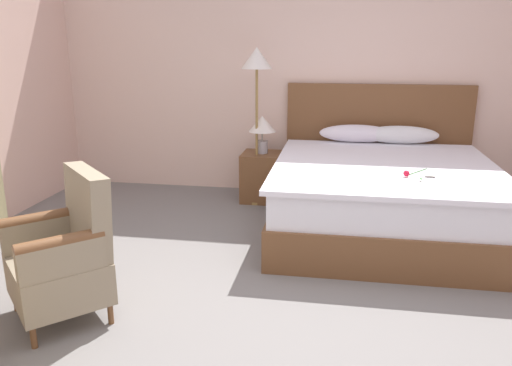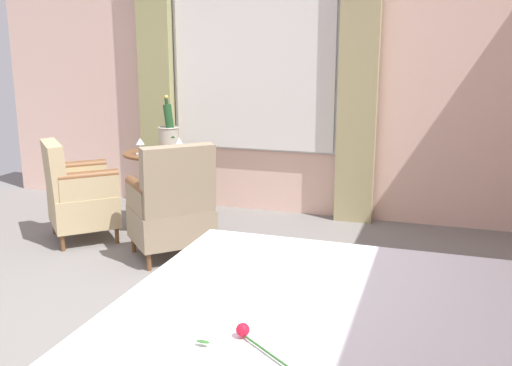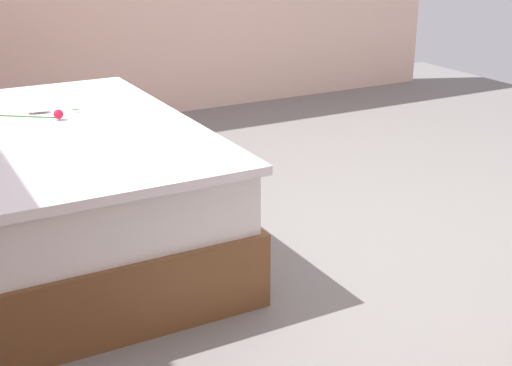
{
  "view_description": "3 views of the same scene",
  "coord_description": "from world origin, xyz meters",
  "px_view_note": "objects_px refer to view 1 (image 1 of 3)",
  "views": [
    {
      "loc": [
        0.25,
        -2.79,
        1.69
      ],
      "look_at": [
        -0.36,
        0.83,
        0.65
      ],
      "focal_mm": 35.0,
      "sensor_mm": 36.0,
      "label": 1
    },
    {
      "loc": [
        2.49,
        1.81,
        1.62
      ],
      "look_at": [
        -0.78,
        0.73,
        0.82
      ],
      "focal_mm": 40.0,
      "sensor_mm": 36.0,
      "label": 2
    },
    {
      "loc": [
        -2.64,
        1.98,
        1.59
      ],
      "look_at": [
        -0.62,
        0.88,
        0.73
      ],
      "focal_mm": 50.0,
      "sensor_mm": 36.0,
      "label": 3
    }
  ],
  "objects_px": {
    "bedside_lamp": "(262,127)",
    "nightstand": "(262,177)",
    "floor_lamp_brass": "(257,75)",
    "armchair_by_window": "(65,255)",
    "bed": "(382,192)"
  },
  "relations": [
    {
      "from": "bed",
      "to": "armchair_by_window",
      "type": "relative_size",
      "value": 2.39
    },
    {
      "from": "bedside_lamp",
      "to": "nightstand",
      "type": "bearing_deg",
      "value": 0.0
    },
    {
      "from": "bedside_lamp",
      "to": "armchair_by_window",
      "type": "relative_size",
      "value": 0.43
    },
    {
      "from": "bed",
      "to": "nightstand",
      "type": "bearing_deg",
      "value": 150.78
    },
    {
      "from": "floor_lamp_brass",
      "to": "bedside_lamp",
      "type": "bearing_deg",
      "value": 62.02
    },
    {
      "from": "floor_lamp_brass",
      "to": "armchair_by_window",
      "type": "bearing_deg",
      "value": -107.25
    },
    {
      "from": "bedside_lamp",
      "to": "floor_lamp_brass",
      "type": "xyz_separation_m",
      "value": [
        -0.05,
        -0.08,
        0.55
      ]
    },
    {
      "from": "nightstand",
      "to": "bedside_lamp",
      "type": "distance_m",
      "value": 0.56
    },
    {
      "from": "bedside_lamp",
      "to": "armchair_by_window",
      "type": "xyz_separation_m",
      "value": [
        -0.84,
        -2.63,
        -0.41
      ]
    },
    {
      "from": "bed",
      "to": "armchair_by_window",
      "type": "height_order",
      "value": "bed"
    },
    {
      "from": "nightstand",
      "to": "bedside_lamp",
      "type": "height_order",
      "value": "bedside_lamp"
    },
    {
      "from": "armchair_by_window",
      "to": "bed",
      "type": "bearing_deg",
      "value": 43.14
    },
    {
      "from": "bed",
      "to": "bedside_lamp",
      "type": "bearing_deg",
      "value": 150.78
    },
    {
      "from": "bedside_lamp",
      "to": "floor_lamp_brass",
      "type": "height_order",
      "value": "floor_lamp_brass"
    },
    {
      "from": "floor_lamp_brass",
      "to": "armchair_by_window",
      "type": "height_order",
      "value": "floor_lamp_brass"
    }
  ]
}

